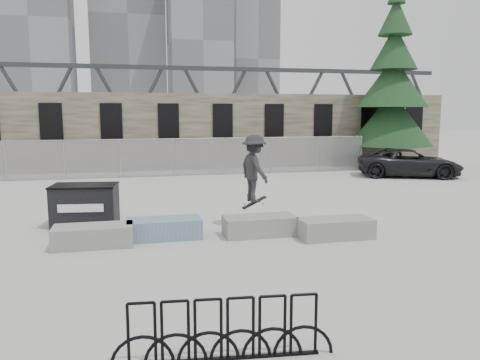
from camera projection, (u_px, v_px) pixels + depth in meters
name	position (u px, v px, depth m)	size (l,w,h in m)	color
ground	(214.00, 236.00, 13.07)	(120.00, 120.00, 0.00)	#B0B0AB
stone_wall	(167.00, 131.00, 28.38)	(36.00, 2.58, 4.50)	brown
chainlink_fence	(173.00, 157.00, 24.96)	(22.06, 0.06, 2.02)	gray
planter_far_left	(93.00, 235.00, 12.02)	(2.00, 0.90, 0.54)	gray
planter_center_left	(164.00, 228.00, 12.78)	(2.00, 0.90, 0.54)	#2F618E
planter_center_right	(259.00, 225.00, 13.10)	(2.00, 0.90, 0.54)	gray
planter_offset	(335.00, 227.00, 12.81)	(2.00, 0.90, 0.54)	gray
dumpster	(85.00, 205.00, 14.16)	(2.05, 1.41, 1.26)	black
bike_rack	(224.00, 330.00, 6.47)	(3.13, 0.35, 0.90)	black
spruce_tree	(392.00, 91.00, 28.09)	(4.94, 4.94, 11.50)	#38281E
skyline_towers	(133.00, 30.00, 100.20)	(58.00, 28.00, 48.00)	slate
truss_bridge	(216.00, 107.00, 67.70)	(70.00, 3.00, 9.80)	#2D3033
suv	(410.00, 163.00, 24.83)	(2.44, 5.30, 1.47)	black
skateboarder	(254.00, 168.00, 13.75)	(1.03, 1.43, 2.19)	#242426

